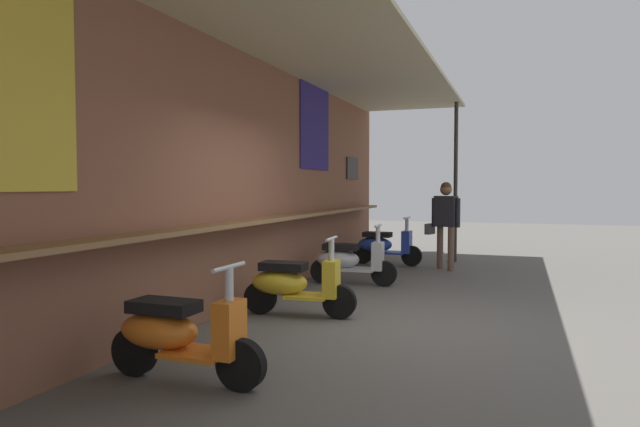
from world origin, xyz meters
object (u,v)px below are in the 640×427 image
(scooter_yellow, at_px, (293,284))
(scooter_blue, at_px, (383,245))
(scooter_orange, at_px, (177,334))
(scooter_silver, at_px, (348,260))
(shopper_with_handbag, at_px, (445,217))

(scooter_yellow, height_order, scooter_blue, same)
(scooter_orange, distance_m, scooter_silver, 4.76)
(scooter_blue, bearing_deg, scooter_silver, -87.53)
(scooter_orange, height_order, scooter_blue, same)
(scooter_orange, height_order, shopper_with_handbag, shopper_with_handbag)
(scooter_silver, distance_m, scooter_blue, 2.42)
(shopper_with_handbag, bearing_deg, scooter_blue, -85.09)
(scooter_silver, bearing_deg, scooter_yellow, -93.14)
(scooter_yellow, distance_m, shopper_with_handbag, 4.68)
(scooter_yellow, relative_size, scooter_silver, 1.00)
(scooter_blue, bearing_deg, scooter_yellow, -87.53)
(scooter_yellow, height_order, shopper_with_handbag, shopper_with_handbag)
(scooter_orange, relative_size, shopper_with_handbag, 0.85)
(scooter_yellow, xyz_separation_m, scooter_silver, (2.32, 0.00, 0.00))
(scooter_silver, height_order, shopper_with_handbag, shopper_with_handbag)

